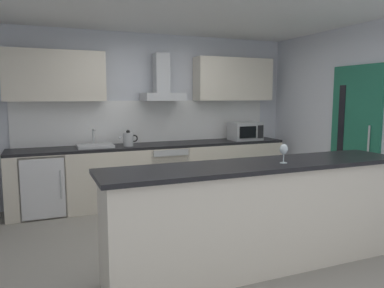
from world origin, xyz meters
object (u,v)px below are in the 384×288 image
at_px(microwave, 245,131).
at_px(range_hood, 162,86).
at_px(wine_glass, 284,150).
at_px(oven, 165,172).
at_px(sink, 95,145).
at_px(kettle, 128,139).
at_px(refrigerator, 43,184).

distance_m(microwave, range_hood, 1.59).
relative_size(range_hood, wine_glass, 4.05).
bearing_deg(microwave, oven, 178.86).
relative_size(oven, wine_glass, 4.50).
xyz_separation_m(sink, kettle, (0.48, -0.04, 0.08)).
bearing_deg(kettle, range_hood, 15.71).
height_order(oven, kettle, kettle).
relative_size(oven, microwave, 1.60).
relative_size(oven, kettle, 2.77).
height_order(sink, range_hood, range_hood).
bearing_deg(oven, sink, 179.40).
xyz_separation_m(refrigerator, microwave, (3.18, -0.03, 0.62)).
relative_size(microwave, wine_glass, 2.81).
distance_m(microwave, wine_glass, 2.81).
height_order(microwave, range_hood, range_hood).
relative_size(kettle, range_hood, 0.40).
bearing_deg(kettle, oven, 3.32).
bearing_deg(wine_glass, kettle, 108.66).
distance_m(sink, wine_glass, 2.95).
height_order(microwave, sink, microwave).
bearing_deg(range_hood, wine_glass, -83.99).
xyz_separation_m(microwave, kettle, (-1.98, -0.01, -0.04)).
xyz_separation_m(oven, kettle, (-0.58, -0.03, 0.55)).
distance_m(oven, refrigerator, 1.78).
distance_m(oven, kettle, 0.80).
distance_m(refrigerator, wine_glass, 3.40).
distance_m(oven, wine_glass, 2.71).
height_order(refrigerator, wine_glass, wine_glass).
relative_size(microwave, range_hood, 0.69).
bearing_deg(range_hood, oven, -90.00).
relative_size(refrigerator, microwave, 1.70).
xyz_separation_m(microwave, wine_glass, (-1.11, -2.58, 0.09)).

